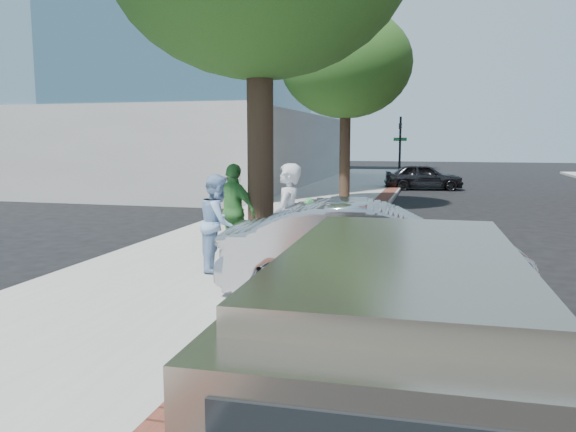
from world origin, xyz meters
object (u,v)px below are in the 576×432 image
(person_green, at_px, (234,212))
(bg_car, at_px, (424,177))
(parking_meter, at_px, (308,223))
(van, at_px, (401,334))
(person_officer, at_px, (218,223))
(sedan_silver, at_px, (372,251))
(person_gray, at_px, (287,222))

(person_green, height_order, bg_car, person_green)
(parking_meter, relative_size, van, 0.30)
(person_officer, relative_size, bg_car, 0.45)
(parking_meter, height_order, person_green, person_green)
(sedan_silver, xyz_separation_m, van, (0.71, -4.35, 0.18))
(sedan_silver, distance_m, van, 4.41)
(person_gray, bearing_deg, person_officer, -101.99)
(person_green, distance_m, sedan_silver, 3.48)
(parking_meter, distance_m, person_green, 2.57)
(person_green, bearing_deg, bg_car, -76.12)
(parking_meter, relative_size, person_gray, 0.73)
(person_officer, bearing_deg, sedan_silver, -114.73)
(parking_meter, xyz_separation_m, van, (1.77, -4.39, -0.23))
(person_green, height_order, sedan_silver, person_green)
(person_green, bearing_deg, person_officer, 117.09)
(parking_meter, distance_m, bg_car, 20.96)
(parking_meter, distance_m, van, 4.74)
(person_officer, distance_m, sedan_silver, 3.03)
(person_green, bearing_deg, person_gray, 160.90)
(parking_meter, bearing_deg, bg_car, 86.09)
(person_gray, distance_m, sedan_silver, 1.60)
(person_officer, relative_size, person_green, 0.92)
(person_gray, distance_m, person_green, 2.02)
(sedan_silver, bearing_deg, van, -177.48)
(van, bearing_deg, bg_car, 89.39)
(parking_meter, bearing_deg, person_gray, 144.63)
(parking_meter, bearing_deg, van, -67.97)
(person_green, bearing_deg, van, 145.14)
(parking_meter, height_order, person_officer, person_officer)
(parking_meter, height_order, bg_car, parking_meter)
(person_green, xyz_separation_m, sedan_silver, (3.00, -1.73, -0.33))
(parking_meter, bearing_deg, person_officer, 160.42)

